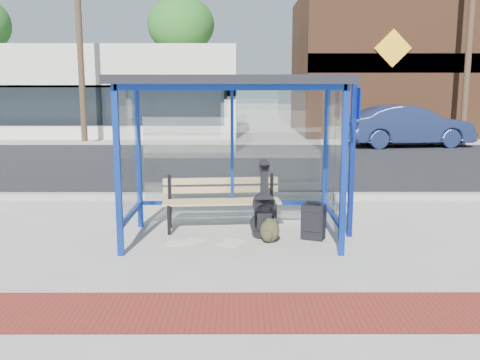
{
  "coord_description": "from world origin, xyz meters",
  "views": [
    {
      "loc": [
        0.1,
        -7.74,
        2.28
      ],
      "look_at": [
        0.12,
        0.2,
        0.87
      ],
      "focal_mm": 40.0,
      "sensor_mm": 36.0,
      "label": 1
    }
  ],
  "objects_px": {
    "bench": "(221,199)",
    "parked_car": "(408,126)",
    "backpack": "(269,231)",
    "guitar_bag": "(264,212)",
    "suitcase": "(313,222)"
  },
  "relations": [
    {
      "from": "bench",
      "to": "backpack",
      "type": "relative_size",
      "value": 5.35
    },
    {
      "from": "bench",
      "to": "backpack",
      "type": "height_order",
      "value": "bench"
    },
    {
      "from": "suitcase",
      "to": "parked_car",
      "type": "relative_size",
      "value": 0.12
    },
    {
      "from": "bench",
      "to": "backpack",
      "type": "distance_m",
      "value": 1.09
    },
    {
      "from": "bench",
      "to": "parked_car",
      "type": "xyz_separation_m",
      "value": [
        6.67,
        11.78,
        0.28
      ]
    },
    {
      "from": "suitcase",
      "to": "guitar_bag",
      "type": "bearing_deg",
      "value": -160.34
    },
    {
      "from": "guitar_bag",
      "to": "suitcase",
      "type": "xyz_separation_m",
      "value": [
        0.74,
        -0.05,
        -0.15
      ]
    },
    {
      "from": "guitar_bag",
      "to": "parked_car",
      "type": "height_order",
      "value": "parked_car"
    },
    {
      "from": "backpack",
      "to": "parked_car",
      "type": "xyz_separation_m",
      "value": [
        5.94,
        12.53,
        0.61
      ]
    },
    {
      "from": "bench",
      "to": "parked_car",
      "type": "relative_size",
      "value": 0.4
    },
    {
      "from": "backpack",
      "to": "parked_car",
      "type": "height_order",
      "value": "parked_car"
    },
    {
      "from": "backpack",
      "to": "parked_car",
      "type": "relative_size",
      "value": 0.08
    },
    {
      "from": "bench",
      "to": "backpack",
      "type": "xyz_separation_m",
      "value": [
        0.73,
        -0.74,
        -0.33
      ]
    },
    {
      "from": "suitcase",
      "to": "backpack",
      "type": "xyz_separation_m",
      "value": [
        -0.67,
        -0.16,
        -0.1
      ]
    },
    {
      "from": "guitar_bag",
      "to": "suitcase",
      "type": "bearing_deg",
      "value": -7.41
    }
  ]
}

